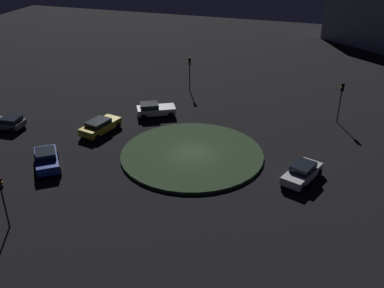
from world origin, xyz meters
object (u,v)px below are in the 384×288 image
object	(u,v)px
car_white	(302,172)
traffic_light_west	(190,67)
car_yellow	(100,126)
car_grey	(6,122)
car_blue	(47,159)
traffic_light_northwest	(341,95)
car_silver	(155,109)
traffic_light_southeast	(2,193)

from	to	relation	value
car_white	traffic_light_west	world-z (taller)	traffic_light_west
car_yellow	car_white	bearing A→B (deg)	-85.95
car_grey	car_blue	bearing A→B (deg)	143.39
car_grey	traffic_light_northwest	world-z (taller)	traffic_light_northwest
car_yellow	traffic_light_west	bearing A→B (deg)	-6.35
car_silver	traffic_light_southeast	size ratio (longest dim) A/B	1.10
car_yellow	car_silver	bearing A→B (deg)	-20.50
car_grey	traffic_light_southeast	size ratio (longest dim) A/B	1.00
car_grey	car_yellow	size ratio (longest dim) A/B	0.86
traffic_light_northwest	traffic_light_southeast	xyz separation A→B (m)	(25.44, -21.17, -0.19)
car_white	car_yellow	world-z (taller)	car_white
car_silver	traffic_light_northwest	bearing A→B (deg)	-15.45
car_blue	car_white	bearing A→B (deg)	-115.36
car_silver	car_blue	xyz separation A→B (m)	(13.09, -4.64, 0.05)
car_silver	traffic_light_northwest	world-z (taller)	traffic_light_northwest
traffic_light_west	car_grey	bearing A→B (deg)	-60.71
car_white	car_blue	bearing A→B (deg)	-57.44
traffic_light_northwest	traffic_light_west	xyz separation A→B (m)	(-4.04, -17.65, -0.07)
traffic_light_west	traffic_light_northwest	bearing A→B (deg)	58.10
traffic_light_southeast	car_white	bearing A→B (deg)	-23.34
car_grey	car_yellow	xyz separation A→B (m)	(-2.08, 9.61, 0.07)
car_white	car_blue	world-z (taller)	car_blue
car_silver	traffic_light_northwest	size ratio (longest dim) A/B	1.02
car_white	car_yellow	bearing A→B (deg)	-78.11
traffic_light_northwest	traffic_light_southeast	bearing A→B (deg)	6.60
car_silver	car_white	world-z (taller)	car_white
car_yellow	traffic_light_southeast	bearing A→B (deg)	-163.09
car_white	car_blue	xyz separation A→B (m)	(4.61, -21.06, 0.05)
car_blue	traffic_light_northwest	size ratio (longest dim) A/B	1.04
traffic_light_southeast	traffic_light_northwest	bearing A→B (deg)	-6.80
car_blue	traffic_light_west	world-z (taller)	traffic_light_west
car_white	car_grey	world-z (taller)	car_white
car_white	car_blue	size ratio (longest dim) A/B	1.03
car_silver	car_blue	world-z (taller)	car_blue
car_grey	traffic_light_southeast	xyz separation A→B (m)	(13.37, 10.84, 2.19)
car_silver	traffic_light_west	bearing A→B (deg)	53.44
car_white	car_grey	distance (m)	29.63
car_white	traffic_light_west	distance (m)	22.92
car_blue	traffic_light_northwest	xyz separation A→B (m)	(-17.53, 23.45, 2.24)
car_blue	traffic_light_west	distance (m)	22.44
car_yellow	traffic_light_northwest	bearing A→B (deg)	-53.60
car_blue	traffic_light_southeast	world-z (taller)	traffic_light_southeast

